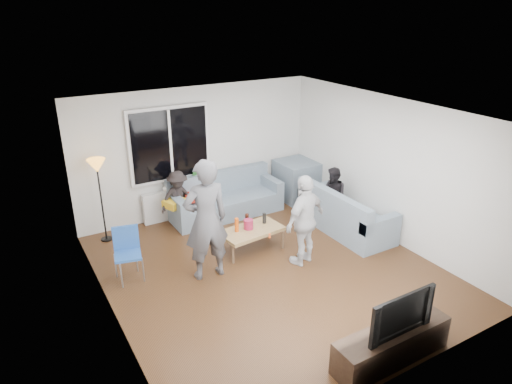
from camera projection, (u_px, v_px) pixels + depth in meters
floor at (269, 271)px, 7.61m from camera, size 5.00×5.50×0.04m
ceiling at (271, 112)px, 6.60m from camera, size 5.00×5.50×0.04m
wall_back at (197, 151)px, 9.31m from camera, size 5.00×0.04×2.60m
wall_front at (409, 285)px, 4.90m from camera, size 5.00×0.04×2.60m
wall_left at (104, 236)px, 5.92m from camera, size 0.04×5.50×2.60m
wall_right at (389, 169)px, 8.28m from camera, size 0.04×5.50×2.60m
window_frame at (170, 144)px, 8.87m from camera, size 1.62×0.06×1.47m
window_glass at (170, 145)px, 8.84m from camera, size 1.50×0.02×1.35m
window_mullion at (171, 145)px, 8.83m from camera, size 0.05×0.03×1.35m
radiator at (175, 204)px, 9.31m from camera, size 1.30×0.12×0.62m
potted_plant at (194, 178)px, 9.31m from camera, size 0.24×0.22×0.36m
vase at (167, 187)px, 9.07m from camera, size 0.20×0.20×0.17m
sofa_back_section at (226, 195)px, 9.42m from camera, size 2.30×0.85×0.85m
sofa_right_section at (346, 210)px, 8.77m from camera, size 2.00×0.85×0.85m
sofa_corner at (298, 180)px, 10.26m from camera, size 0.85×0.85×0.85m
cushion_yellow at (175, 203)px, 8.85m from camera, size 0.47×0.44×0.14m
cushion_red at (194, 197)px, 9.12m from camera, size 0.43×0.39×0.13m
coffee_table at (251, 239)px, 8.15m from camera, size 1.16×0.72×0.40m
pitcher at (248, 224)px, 8.06m from camera, size 0.17×0.17×0.17m
side_chair at (128, 256)px, 7.17m from camera, size 0.48×0.48×0.86m
floor_lamp at (101, 201)px, 8.26m from camera, size 0.32×0.32×1.56m
player_left at (206, 220)px, 7.07m from camera, size 0.74×0.51×1.97m
player_right at (305, 220)px, 7.54m from camera, size 0.99×0.63×1.56m
spectator_right at (333, 196)px, 9.03m from camera, size 0.47×0.58×1.13m
spectator_back at (178, 199)px, 8.92m from camera, size 0.76×0.48×1.12m
tv_console at (392, 345)px, 5.61m from camera, size 1.60×0.40×0.44m
television at (396, 311)px, 5.42m from camera, size 0.97×0.13×0.56m
bottle_c at (247, 219)px, 8.20m from camera, size 0.07×0.07×0.21m
bottle_a at (237, 225)px, 7.95m from camera, size 0.07×0.07×0.25m
bottle_e at (264, 218)px, 8.26m from camera, size 0.07×0.07×0.19m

